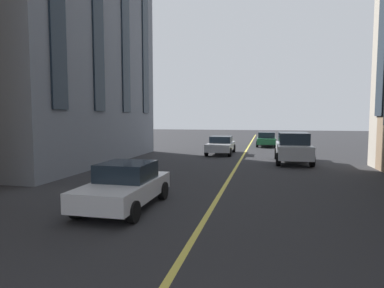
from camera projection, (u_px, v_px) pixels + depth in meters
lane_centre_line at (228, 181)px, 14.42m from camera, size 80.00×0.16×0.01m
car_silver_far at (293, 147)px, 20.12m from camera, size 4.70×2.14×1.88m
car_white_trailing at (125, 185)px, 10.07m from camera, size 3.90×1.89×1.40m
car_green_parked_b at (266, 139)px, 31.49m from camera, size 3.90×1.89×1.40m
car_silver_parked_a at (221, 145)px, 24.98m from camera, size 4.40×1.95×1.37m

